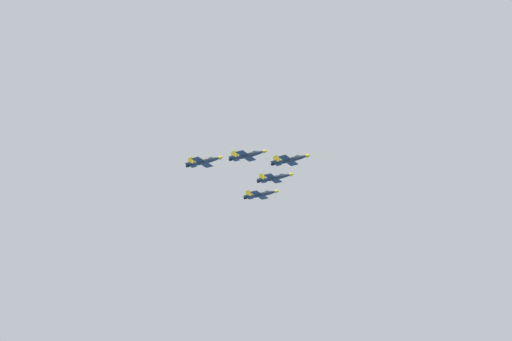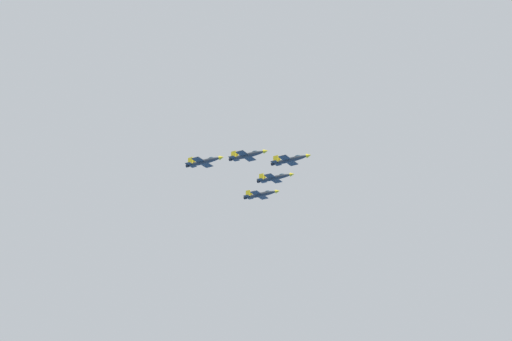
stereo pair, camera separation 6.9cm
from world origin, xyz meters
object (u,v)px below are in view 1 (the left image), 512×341
at_px(jet_lead, 290,160).
at_px(jet_right_outer, 204,162).
at_px(jet_left_wingman, 275,178).
at_px(jet_right_wingman, 248,155).
at_px(jet_left_outer, 261,194).

relative_size(jet_lead, jet_right_outer, 1.03).
relative_size(jet_left_wingman, jet_right_wingman, 0.99).
relative_size(jet_right_wingman, jet_right_outer, 1.01).
bearing_deg(jet_left_outer, jet_left_wingman, -40.86).
height_order(jet_left_wingman, jet_left_outer, jet_left_wingman).
bearing_deg(jet_left_outer, jet_lead, -40.86).
distance_m(jet_right_wingman, jet_right_outer, 16.33).
xyz_separation_m(jet_lead, jet_right_outer, (27.93, -15.15, -3.24)).
bearing_deg(jet_right_wingman, jet_right_outer, -140.07).
bearing_deg(jet_lead, jet_right_outer, -138.92).
height_order(jet_right_wingman, jet_left_outer, jet_right_wingman).
xyz_separation_m(jet_left_wingman, jet_right_wingman, (19.19, 7.43, 1.55)).
bearing_deg(jet_right_wingman, jet_left_outer, 110.98).
relative_size(jet_lead, jet_right_wingman, 1.02).
xyz_separation_m(jet_lead, jet_right_wingman, (13.96, -7.57, 0.54)).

